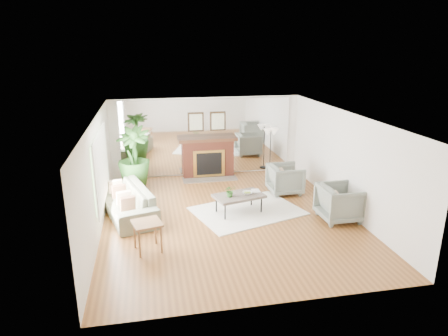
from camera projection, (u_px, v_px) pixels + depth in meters
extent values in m
plane|color=brown|center=(229.00, 217.00, 9.82)|extent=(7.00, 7.00, 0.00)
cube|color=silver|center=(98.00, 177.00, 8.90)|extent=(0.02, 7.00, 2.50)
cube|color=silver|center=(346.00, 162.00, 9.99)|extent=(0.02, 7.00, 2.50)
cube|color=silver|center=(207.00, 137.00, 12.72)|extent=(6.00, 0.02, 2.50)
cube|color=silver|center=(207.00, 137.00, 12.70)|extent=(5.40, 0.04, 2.40)
cube|color=#B2E09E|center=(101.00, 167.00, 9.25)|extent=(0.04, 2.40, 1.50)
cube|color=maroon|center=(208.00, 158.00, 12.71)|extent=(1.60, 0.40, 1.20)
cube|color=gold|center=(209.00, 164.00, 12.55)|extent=(1.00, 0.04, 0.85)
cube|color=black|center=(209.00, 164.00, 12.53)|extent=(0.80, 0.04, 0.70)
cube|color=#64594F|center=(210.00, 179.00, 12.56)|extent=(1.70, 0.55, 0.03)
cube|color=#402014|center=(208.00, 139.00, 12.51)|extent=(1.85, 0.46, 0.10)
cube|color=black|center=(196.00, 122.00, 12.45)|extent=(0.50, 0.04, 0.60)
cube|color=black|center=(218.00, 121.00, 12.57)|extent=(0.50, 0.04, 0.60)
cube|color=white|center=(247.00, 211.00, 10.16)|extent=(3.01, 2.53, 0.03)
cube|color=#64594F|center=(239.00, 196.00, 9.94)|extent=(1.36, 0.99, 0.06)
cylinder|color=black|center=(225.00, 212.00, 9.59)|extent=(0.04, 0.04, 0.43)
cylinder|color=black|center=(261.00, 205.00, 10.01)|extent=(0.04, 0.04, 0.43)
cylinder|color=black|center=(216.00, 205.00, 10.02)|extent=(0.04, 0.04, 0.43)
cylinder|color=black|center=(251.00, 198.00, 10.44)|extent=(0.04, 0.04, 0.43)
imported|color=slate|center=(127.00, 201.00, 9.87)|extent=(1.59, 2.61, 0.71)
imported|color=gray|center=(285.00, 179.00, 11.32)|extent=(0.92, 0.89, 0.83)
imported|color=gray|center=(340.00, 203.00, 9.57)|extent=(0.98, 0.95, 0.88)
cube|color=brown|center=(147.00, 223.00, 8.07)|extent=(0.67, 0.67, 0.04)
cylinder|color=brown|center=(140.00, 244.00, 7.88)|extent=(0.04, 0.04, 0.60)
cylinder|color=brown|center=(161.00, 240.00, 8.06)|extent=(0.04, 0.04, 0.60)
cylinder|color=brown|center=(135.00, 235.00, 8.27)|extent=(0.04, 0.04, 0.60)
cylinder|color=brown|center=(155.00, 231.00, 8.45)|extent=(0.04, 0.04, 0.60)
cylinder|color=black|center=(136.00, 186.00, 11.39)|extent=(0.56, 0.56, 0.40)
imported|color=#326A27|center=(134.00, 156.00, 11.12)|extent=(1.17, 1.17, 1.64)
cylinder|color=black|center=(269.00, 173.00, 13.08)|extent=(0.26, 0.26, 0.04)
cylinder|color=black|center=(270.00, 153.00, 12.87)|extent=(0.03, 0.03, 1.46)
cone|color=beige|center=(268.00, 132.00, 12.65)|extent=(0.27, 0.27, 0.20)
cone|color=beige|center=(274.00, 132.00, 12.69)|extent=(0.27, 0.27, 0.20)
imported|color=#326A27|center=(230.00, 191.00, 9.78)|extent=(0.28, 0.24, 0.30)
imported|color=brown|center=(247.00, 193.00, 9.97)|extent=(0.30, 0.30, 0.06)
imported|color=brown|center=(252.00, 191.00, 10.16)|extent=(0.20, 0.27, 0.02)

